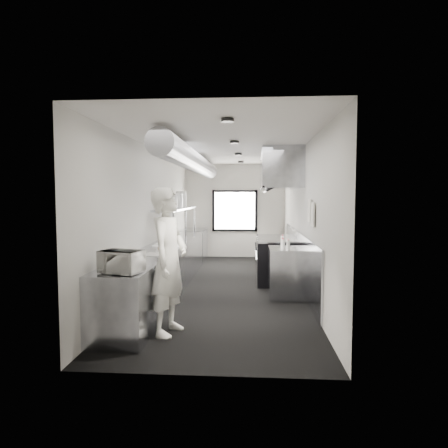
% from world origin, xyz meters
% --- Properties ---
extents(floor, '(3.00, 8.00, 0.01)m').
position_xyz_m(floor, '(0.00, 0.00, 0.00)').
color(floor, black).
rests_on(floor, ground).
extents(ceiling, '(3.00, 8.00, 0.01)m').
position_xyz_m(ceiling, '(0.00, 0.00, 2.80)').
color(ceiling, silver).
rests_on(ceiling, wall_back).
extents(wall_back, '(3.00, 0.02, 2.80)m').
position_xyz_m(wall_back, '(0.00, 4.00, 1.40)').
color(wall_back, beige).
rests_on(wall_back, floor).
extents(wall_front, '(3.00, 0.02, 2.80)m').
position_xyz_m(wall_front, '(0.00, -4.00, 1.40)').
color(wall_front, beige).
rests_on(wall_front, floor).
extents(wall_left, '(0.02, 8.00, 2.80)m').
position_xyz_m(wall_left, '(-1.50, 0.00, 1.40)').
color(wall_left, beige).
rests_on(wall_left, floor).
extents(wall_right, '(0.02, 8.00, 2.80)m').
position_xyz_m(wall_right, '(1.50, 0.00, 1.40)').
color(wall_right, beige).
rests_on(wall_right, floor).
extents(wall_cladding, '(0.03, 5.50, 1.10)m').
position_xyz_m(wall_cladding, '(1.48, 0.30, 0.55)').
color(wall_cladding, gray).
rests_on(wall_cladding, wall_right).
extents(hvac_duct, '(0.40, 6.40, 0.40)m').
position_xyz_m(hvac_duct, '(-0.70, 0.40, 2.55)').
color(hvac_duct, gray).
rests_on(hvac_duct, ceiling).
extents(service_window, '(1.36, 0.05, 1.25)m').
position_xyz_m(service_window, '(0.00, 3.96, 1.40)').
color(service_window, white).
rests_on(service_window, wall_back).
extents(exhaust_hood, '(0.81, 2.20, 0.88)m').
position_xyz_m(exhaust_hood, '(1.10, 0.70, 2.39)').
color(exhaust_hood, gray).
rests_on(exhaust_hood, ceiling).
extents(prep_counter, '(0.70, 6.00, 0.90)m').
position_xyz_m(prep_counter, '(-1.15, -0.50, 0.45)').
color(prep_counter, gray).
rests_on(prep_counter, floor).
extents(pass_shelf, '(0.45, 3.00, 0.68)m').
position_xyz_m(pass_shelf, '(-1.19, 1.00, 1.54)').
color(pass_shelf, gray).
rests_on(pass_shelf, prep_counter).
extents(range, '(0.88, 1.60, 0.94)m').
position_xyz_m(range, '(1.04, 0.70, 0.47)').
color(range, black).
rests_on(range, floor).
extents(bottle_station, '(0.65, 0.80, 0.90)m').
position_xyz_m(bottle_station, '(1.15, -0.70, 0.45)').
color(bottle_station, gray).
rests_on(bottle_station, floor).
extents(far_work_table, '(0.70, 1.20, 0.90)m').
position_xyz_m(far_work_table, '(-1.15, 3.20, 0.45)').
color(far_work_table, gray).
rests_on(far_work_table, floor).
extents(notice_sheet_a, '(0.02, 0.28, 0.38)m').
position_xyz_m(notice_sheet_a, '(1.47, -1.20, 1.60)').
color(notice_sheet_a, white).
rests_on(notice_sheet_a, wall_right).
extents(notice_sheet_b, '(0.02, 0.28, 0.38)m').
position_xyz_m(notice_sheet_b, '(1.47, -1.55, 1.55)').
color(notice_sheet_b, white).
rests_on(notice_sheet_b, wall_right).
extents(line_cook, '(0.61, 0.80, 1.96)m').
position_xyz_m(line_cook, '(-0.60, -2.75, 0.98)').
color(line_cook, white).
rests_on(line_cook, floor).
extents(microwave, '(0.54, 0.46, 0.28)m').
position_xyz_m(microwave, '(-1.10, -3.20, 1.04)').
color(microwave, white).
rests_on(microwave, prep_counter).
extents(deli_tub_a, '(0.17, 0.17, 0.10)m').
position_xyz_m(deli_tub_a, '(-1.25, -2.59, 0.95)').
color(deli_tub_a, '#ABB1A3').
rests_on(deli_tub_a, prep_counter).
extents(deli_tub_b, '(0.17, 0.17, 0.11)m').
position_xyz_m(deli_tub_b, '(-1.33, -2.44, 0.96)').
color(deli_tub_b, '#ABB1A3').
rests_on(deli_tub_b, prep_counter).
extents(newspaper, '(0.31, 0.39, 0.01)m').
position_xyz_m(newspaper, '(-1.04, -1.69, 0.90)').
color(newspaper, silver).
rests_on(newspaper, prep_counter).
extents(small_plate, '(0.25, 0.25, 0.02)m').
position_xyz_m(small_plate, '(-1.02, -1.41, 0.91)').
color(small_plate, silver).
rests_on(small_plate, prep_counter).
extents(pastry, '(0.09, 0.09, 0.09)m').
position_xyz_m(pastry, '(-1.02, -1.41, 0.96)').
color(pastry, tan).
rests_on(pastry, small_plate).
extents(cutting_board, '(0.48, 0.63, 0.02)m').
position_xyz_m(cutting_board, '(-1.11, -0.46, 0.91)').
color(cutting_board, white).
rests_on(cutting_board, prep_counter).
extents(knife_block, '(0.15, 0.23, 0.23)m').
position_xyz_m(knife_block, '(-1.24, 0.20, 1.01)').
color(knife_block, brown).
rests_on(knife_block, prep_counter).
extents(plate_stack_a, '(0.28, 0.28, 0.27)m').
position_xyz_m(plate_stack_a, '(-1.20, 0.26, 1.70)').
color(plate_stack_a, silver).
rests_on(plate_stack_a, pass_shelf).
extents(plate_stack_b, '(0.31, 0.31, 0.33)m').
position_xyz_m(plate_stack_b, '(-1.22, 0.56, 1.73)').
color(plate_stack_b, silver).
rests_on(plate_stack_b, pass_shelf).
extents(plate_stack_c, '(0.24, 0.24, 0.33)m').
position_xyz_m(plate_stack_c, '(-1.20, 1.17, 1.73)').
color(plate_stack_c, silver).
rests_on(plate_stack_c, pass_shelf).
extents(plate_stack_d, '(0.33, 0.33, 0.39)m').
position_xyz_m(plate_stack_d, '(-1.22, 1.73, 1.77)').
color(plate_stack_d, silver).
rests_on(plate_stack_d, pass_shelf).
extents(squeeze_bottle_a, '(0.06, 0.06, 0.17)m').
position_xyz_m(squeeze_bottle_a, '(1.14, -1.01, 0.99)').
color(squeeze_bottle_a, white).
rests_on(squeeze_bottle_a, bottle_station).
extents(squeeze_bottle_b, '(0.07, 0.07, 0.17)m').
position_xyz_m(squeeze_bottle_b, '(1.06, -0.87, 0.99)').
color(squeeze_bottle_b, white).
rests_on(squeeze_bottle_b, bottle_station).
extents(squeeze_bottle_c, '(0.07, 0.07, 0.16)m').
position_xyz_m(squeeze_bottle_c, '(1.06, -0.74, 0.98)').
color(squeeze_bottle_c, white).
rests_on(squeeze_bottle_c, bottle_station).
extents(squeeze_bottle_d, '(0.07, 0.07, 0.20)m').
position_xyz_m(squeeze_bottle_d, '(1.08, -0.55, 1.00)').
color(squeeze_bottle_d, white).
rests_on(squeeze_bottle_d, bottle_station).
extents(squeeze_bottle_e, '(0.06, 0.06, 0.16)m').
position_xyz_m(squeeze_bottle_e, '(1.09, -0.39, 0.98)').
color(squeeze_bottle_e, white).
rests_on(squeeze_bottle_e, bottle_station).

